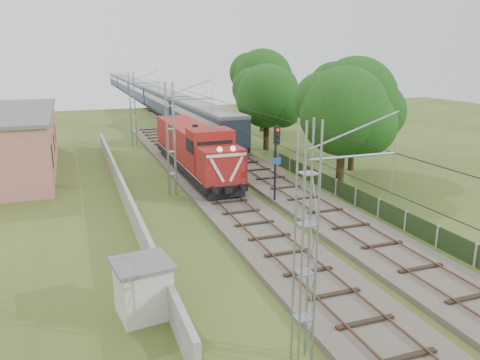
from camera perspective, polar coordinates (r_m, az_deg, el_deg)
name	(u,v)px	position (r m, az deg, el deg)	size (l,w,h in m)	color
ground	(281,254)	(24.06, 5.08, -8.99)	(140.00, 140.00, 0.00)	#32491B
track_main	(236,209)	(30.03, -0.55, -3.57)	(4.20, 70.00, 0.45)	#6B6054
track_side	(240,161)	(43.46, -0.04, 2.31)	(4.20, 80.00, 0.45)	#6B6054
catenary	(172,140)	(33.00, -8.34, 4.91)	(3.31, 70.00, 8.00)	gray
boundary_wall	(123,190)	(33.23, -14.12, -1.17)	(0.25, 40.00, 1.50)	#9E9E99
station_building	(3,141)	(44.77, -26.89, 4.25)	(8.40, 20.40, 5.22)	tan
fence	(379,208)	(30.18, 16.58, -3.30)	(0.12, 32.00, 1.20)	black
locomotive	(194,148)	(39.06, -5.61, 3.93)	(3.07, 17.54, 4.45)	black
coach_rake	(143,91)	(99.60, -11.79, 10.59)	(3.07, 114.82, 3.55)	black
signal_post	(276,151)	(30.75, 4.43, 3.57)	(0.59, 0.46, 5.35)	black
relay_hut	(143,288)	(18.76, -11.71, -12.78)	(2.41, 2.41, 2.21)	beige
tree_a	(344,113)	(35.76, 12.62, 8.03)	(6.96, 6.62, 9.02)	#3D2718
tree_b	(356,100)	(41.09, 13.94, 9.43)	(7.48, 7.12, 9.70)	#3D2718
tree_c	(268,97)	(49.00, 3.38, 10.10)	(6.87, 6.55, 8.91)	#3D2718
tree_d	(263,80)	(61.37, 2.85, 12.06)	(8.13, 7.74, 10.54)	#3D2718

